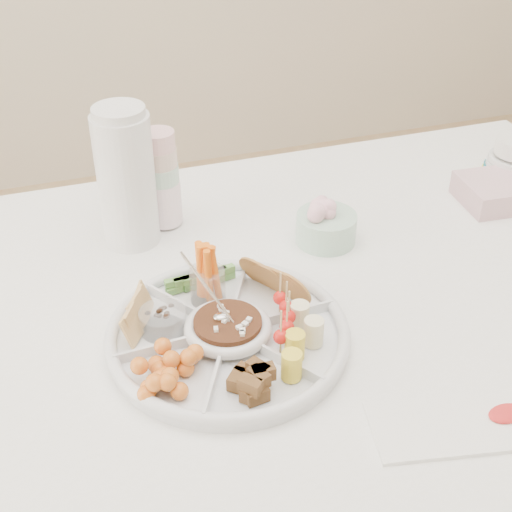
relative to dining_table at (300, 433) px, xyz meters
name	(u,v)px	position (x,y,z in m)	size (l,w,h in m)	color
dining_table	(300,433)	(0.00, 0.00, 0.00)	(1.52, 1.02, 0.76)	white
party_tray	(228,332)	(-0.18, -0.10, 0.40)	(0.38, 0.38, 0.04)	white
bean_dip	(228,328)	(-0.18, -0.10, 0.41)	(0.11, 0.11, 0.04)	#4E1F0E
tortillas	(278,282)	(-0.07, -0.02, 0.42)	(0.09, 0.09, 0.06)	#A56C2C
carrot_cucumber	(202,266)	(-0.18, 0.03, 0.44)	(0.12, 0.12, 0.11)	orange
pita_raisins	(147,313)	(-0.29, -0.04, 0.42)	(0.10, 0.10, 0.06)	tan
cherries	(170,370)	(-0.28, -0.17, 0.42)	(0.12, 0.12, 0.05)	orange
granola_chunks	(258,380)	(-0.17, -0.23, 0.42)	(0.09, 0.09, 0.04)	brown
banana_tomato	(311,322)	(-0.06, -0.15, 0.44)	(0.10, 0.10, 0.08)	#D9BA6F
cup_stack	(162,180)	(-0.19, 0.29, 0.48)	(0.07, 0.07, 0.20)	beige
thermos	(126,176)	(-0.26, 0.25, 0.52)	(0.11, 0.11, 0.28)	silver
flower_bowl	(326,222)	(0.09, 0.13, 0.42)	(0.12, 0.12, 0.09)	#84BC9B
napkin_stack	(498,191)	(0.49, 0.15, 0.40)	(0.15, 0.13, 0.05)	#D1A5AE
placemat	(488,422)	(0.12, -0.37, 0.38)	(0.33, 0.11, 0.01)	white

